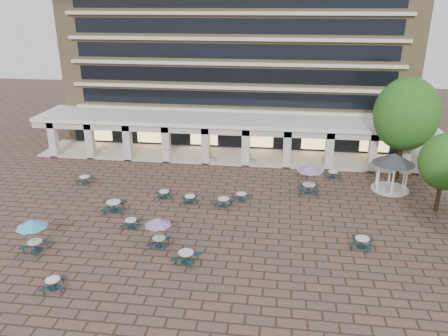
{
  "coord_description": "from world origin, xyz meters",
  "views": [
    {
      "loc": [
        5.59,
        -30.31,
        16.08
      ],
      "look_at": [
        1.1,
        3.0,
        3.2
      ],
      "focal_mm": 35.0,
      "sensor_mm": 36.0,
      "label": 1
    }
  ],
  "objects_px": {
    "picnic_table_2": "(186,256)",
    "picnic_table_1": "(53,283)",
    "planter_left": "(209,157)",
    "planter_right": "(249,160)",
    "gazebo": "(393,163)",
    "picnic_table_0": "(131,223)"
  },
  "relations": [
    {
      "from": "picnic_table_0",
      "to": "picnic_table_1",
      "type": "distance_m",
      "value": 8.16
    },
    {
      "from": "picnic_table_0",
      "to": "picnic_table_1",
      "type": "height_order",
      "value": "picnic_table_0"
    },
    {
      "from": "picnic_table_1",
      "to": "planter_left",
      "type": "height_order",
      "value": "planter_left"
    },
    {
      "from": "picnic_table_0",
      "to": "gazebo",
      "type": "relative_size",
      "value": 0.41
    },
    {
      "from": "picnic_table_1",
      "to": "planter_right",
      "type": "bearing_deg",
      "value": 47.2
    },
    {
      "from": "picnic_table_1",
      "to": "planter_right",
      "type": "distance_m",
      "value": 25.0
    },
    {
      "from": "picnic_table_0",
      "to": "picnic_table_2",
      "type": "distance_m",
      "value": 6.57
    },
    {
      "from": "picnic_table_0",
      "to": "picnic_table_1",
      "type": "bearing_deg",
      "value": -108.5
    },
    {
      "from": "picnic_table_0",
      "to": "gazebo",
      "type": "distance_m",
      "value": 23.37
    },
    {
      "from": "gazebo",
      "to": "planter_right",
      "type": "distance_m",
      "value": 14.39
    },
    {
      "from": "picnic_table_1",
      "to": "planter_left",
      "type": "relative_size",
      "value": 1.17
    },
    {
      "from": "planter_left",
      "to": "planter_right",
      "type": "xyz_separation_m",
      "value": [
        4.29,
        0.0,
        -0.12
      ]
    },
    {
      "from": "picnic_table_1",
      "to": "picnic_table_0",
      "type": "bearing_deg",
      "value": 55.52
    },
    {
      "from": "picnic_table_2",
      "to": "picnic_table_0",
      "type": "bearing_deg",
      "value": 155.41
    },
    {
      "from": "picnic_table_1",
      "to": "picnic_table_2",
      "type": "height_order",
      "value": "picnic_table_2"
    },
    {
      "from": "picnic_table_1",
      "to": "picnic_table_2",
      "type": "distance_m",
      "value": 8.2
    },
    {
      "from": "planter_left",
      "to": "gazebo",
      "type": "bearing_deg",
      "value": -16.22
    },
    {
      "from": "picnic_table_2",
      "to": "gazebo",
      "type": "xyz_separation_m",
      "value": [
        15.85,
        14.05,
        2.16
      ]
    },
    {
      "from": "picnic_table_2",
      "to": "picnic_table_1",
      "type": "bearing_deg",
      "value": -138.58
    },
    {
      "from": "planter_left",
      "to": "picnic_table_2",
      "type": "bearing_deg",
      "value": -84.92
    },
    {
      "from": "gazebo",
      "to": "picnic_table_2",
      "type": "bearing_deg",
      "value": -138.44
    },
    {
      "from": "picnic_table_1",
      "to": "planter_right",
      "type": "height_order",
      "value": "planter_right"
    }
  ]
}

